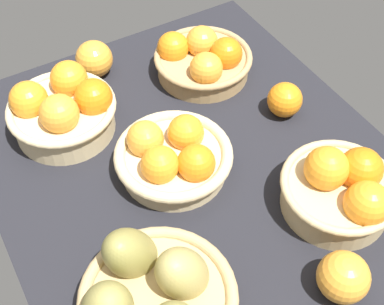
# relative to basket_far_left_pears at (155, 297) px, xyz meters

# --- Properties ---
(market_tray) EXTENTS (0.84, 0.72, 0.03)m
(market_tray) POSITION_rel_basket_far_left_pears_xyz_m (0.22, -0.20, -0.07)
(market_tray) COLOR black
(market_tray) RESTS_ON ground
(basket_far_left_pears) EXTENTS (0.25, 0.23, 0.15)m
(basket_far_left_pears) POSITION_rel_basket_far_left_pears_xyz_m (0.00, 0.00, 0.00)
(basket_far_left_pears) COLOR tan
(basket_far_left_pears) RESTS_ON market_tray
(basket_near_left) EXTENTS (0.20, 0.20, 0.12)m
(basket_near_left) POSITION_rel_basket_far_left_pears_xyz_m (0.01, -0.36, -0.00)
(basket_near_left) COLOR tan
(basket_near_left) RESTS_ON market_tray
(basket_near_right) EXTENTS (0.21, 0.21, 0.10)m
(basket_near_right) POSITION_rel_basket_far_left_pears_xyz_m (0.44, -0.34, -0.01)
(basket_near_right) COLOR tan
(basket_near_right) RESTS_ON market_tray
(basket_center) EXTENTS (0.22, 0.22, 0.10)m
(basket_center) POSITION_rel_basket_far_left_pears_xyz_m (0.23, -0.16, -0.01)
(basket_center) COLOR #D3BC8C
(basket_center) RESTS_ON market_tray
(basket_far_right) EXTENTS (0.21, 0.21, 0.12)m
(basket_far_right) POSITION_rel_basket_far_left_pears_xyz_m (0.43, -0.03, 0.00)
(basket_far_right) COLOR #D3BC8C
(basket_far_right) RESTS_ON market_tray
(loose_orange_front_gap) EXTENTS (0.07, 0.07, 0.07)m
(loose_orange_front_gap) POSITION_rel_basket_far_left_pears_xyz_m (0.25, -0.42, -0.02)
(loose_orange_front_gap) COLOR orange
(loose_orange_front_gap) RESTS_ON market_tray
(loose_orange_back_gap) EXTENTS (0.08, 0.08, 0.08)m
(loose_orange_back_gap) POSITION_rel_basket_far_left_pears_xyz_m (-0.11, -0.26, -0.01)
(loose_orange_back_gap) COLOR #F49E33
(loose_orange_back_gap) RESTS_ON market_tray
(loose_orange_side_gap) EXTENTS (0.08, 0.08, 0.08)m
(loose_orange_side_gap) POSITION_rel_basket_far_left_pears_xyz_m (0.55, -0.14, -0.01)
(loose_orange_side_gap) COLOR #F49E33
(loose_orange_side_gap) RESTS_ON market_tray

